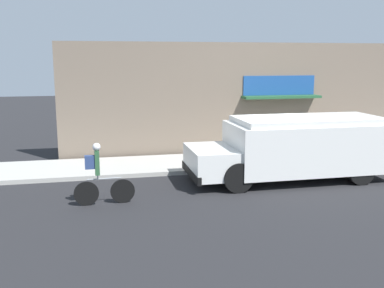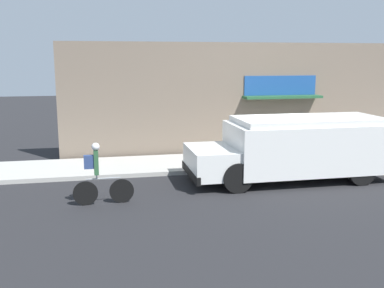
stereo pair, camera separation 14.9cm
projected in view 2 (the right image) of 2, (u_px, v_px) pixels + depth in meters
name	position (u px, v px, depth m)	size (l,w,h in m)	color
ground_plane	(274.00, 170.00, 15.85)	(70.00, 70.00, 0.00)	#232326
sidewalk	(260.00, 160.00, 17.15)	(28.00, 2.73, 0.15)	#ADAAA3
storefront	(249.00, 99.00, 18.29)	(15.03, 0.80, 4.52)	#756656
school_bus	(297.00, 147.00, 14.46)	(6.51, 2.83, 2.03)	white
cyclist	(99.00, 175.00, 12.01)	(1.63, 0.21, 1.70)	black
trash_bin	(263.00, 147.00, 17.26)	(0.57, 0.57, 0.79)	slate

